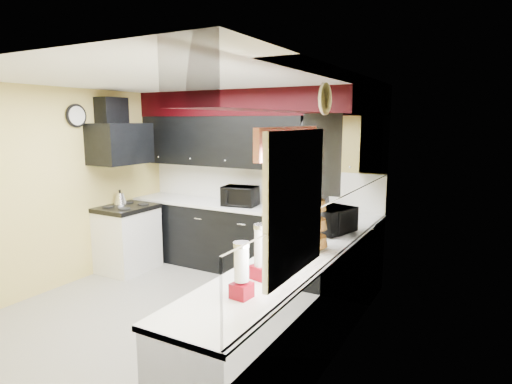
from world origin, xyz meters
TOP-DOWN VIEW (x-y plane):
  - ground at (0.00, 0.00)m, footprint 3.60×3.60m
  - wall_back at (0.00, 1.80)m, footprint 3.60×0.06m
  - wall_right at (1.80, 0.00)m, footprint 0.06×3.60m
  - wall_left at (-1.80, 0.00)m, footprint 0.06×3.60m
  - ceiling at (0.00, 0.00)m, footprint 3.60×3.60m
  - cab_back at (0.00, 1.50)m, footprint 3.60×0.60m
  - cab_right at (1.50, -0.30)m, footprint 0.60×3.00m
  - counter_back at (0.00, 1.50)m, footprint 3.62×0.64m
  - counter_right at (1.50, -0.30)m, footprint 0.64×3.02m
  - splash_back at (0.00, 1.79)m, footprint 3.60×0.02m
  - splash_right at (1.79, 0.00)m, footprint 0.02×3.60m
  - upper_back at (-0.50, 1.62)m, footprint 2.60×0.35m
  - upper_right at (1.62, 0.90)m, footprint 0.35×1.80m
  - soffit_back at (0.00, 1.62)m, footprint 3.60×0.36m
  - soffit_right at (1.62, -0.18)m, footprint 0.36×3.24m
  - stove at (-1.50, 0.75)m, footprint 0.60×0.75m
  - cooktop at (-1.50, 0.75)m, footprint 0.62×0.77m
  - hood at (-1.55, 0.75)m, footprint 0.50×0.78m
  - hood_duct at (-1.68, 0.75)m, footprint 0.24×0.40m
  - window at (1.79, -0.90)m, footprint 0.03×0.86m
  - valance at (1.73, -0.90)m, footprint 0.04×0.88m
  - pan_top at (0.82, 1.55)m, footprint 0.03×0.22m
  - pan_mid at (0.82, 1.42)m, footprint 0.03×0.28m
  - pan_low at (0.82, 1.68)m, footprint 0.03×0.24m
  - cut_board at (0.83, 1.30)m, footprint 0.03×0.26m
  - baskets at (1.52, 0.05)m, footprint 0.27×0.27m
  - clock at (-1.77, 0.25)m, footprint 0.03×0.30m
  - deco_plate at (1.77, -0.35)m, footprint 0.03×0.24m
  - toaster_oven at (-0.08, 1.46)m, footprint 0.51×0.45m
  - microwave at (1.50, 0.71)m, footprint 0.44×0.54m
  - utensil_crock at (0.89, 1.52)m, footprint 0.16×0.16m
  - knife_block at (1.10, 1.53)m, footprint 0.10×0.14m
  - kettle at (-1.68, 0.82)m, footprint 0.21×0.21m
  - dispenser_a at (1.48, -0.81)m, footprint 0.17×0.17m
  - dispenser_b at (1.53, -1.18)m, footprint 0.14×0.14m

SIDE VIEW (x-z plane):
  - ground at x=0.00m, z-range 0.00..0.00m
  - stove at x=-1.50m, z-range 0.00..0.86m
  - cab_back at x=0.00m, z-range 0.00..0.90m
  - cab_right at x=1.50m, z-range 0.00..0.90m
  - cooktop at x=-1.50m, z-range 0.86..0.92m
  - counter_back at x=0.00m, z-range 0.90..0.94m
  - counter_right at x=1.50m, z-range 0.90..0.94m
  - kettle at x=-1.68m, z-range 0.92..1.08m
  - utensil_crock at x=0.89m, z-range 0.94..1.11m
  - knife_block at x=1.10m, z-range 0.94..1.15m
  - microwave at x=1.50m, z-range 0.94..1.20m
  - toaster_oven at x=-0.08m, z-range 0.94..1.21m
  - dispenser_b at x=1.53m, z-range 0.94..1.28m
  - dispenser_a at x=1.48m, z-range 0.94..1.32m
  - baskets at x=1.52m, z-range 0.93..1.43m
  - splash_back at x=0.00m, z-range 0.94..1.44m
  - splash_right at x=1.79m, z-range 0.94..1.44m
  - wall_back at x=0.00m, z-range 0.00..2.50m
  - wall_right at x=1.80m, z-range 0.00..2.50m
  - wall_left at x=-1.80m, z-range 0.00..2.50m
  - window at x=1.79m, z-range 1.07..2.03m
  - pan_low at x=0.82m, z-range 1.51..1.93m
  - pan_mid at x=0.82m, z-range 1.52..1.98m
  - hood at x=-1.55m, z-range 1.50..2.06m
  - upper_back at x=-0.50m, z-range 1.45..2.15m
  - upper_right at x=1.62m, z-range 1.45..2.15m
  - cut_board at x=0.83m, z-range 1.62..1.98m
  - valance at x=1.73m, z-range 1.85..2.05m
  - pan_top at x=0.82m, z-range 1.80..2.20m
  - clock at x=-1.77m, z-range 2.00..2.30m
  - hood_duct at x=-1.68m, z-range 2.00..2.40m
  - deco_plate at x=1.77m, z-range 2.13..2.37m
  - soffit_back at x=0.00m, z-range 2.15..2.50m
  - soffit_right at x=1.62m, z-range 2.15..2.50m
  - ceiling at x=0.00m, z-range 2.47..2.53m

